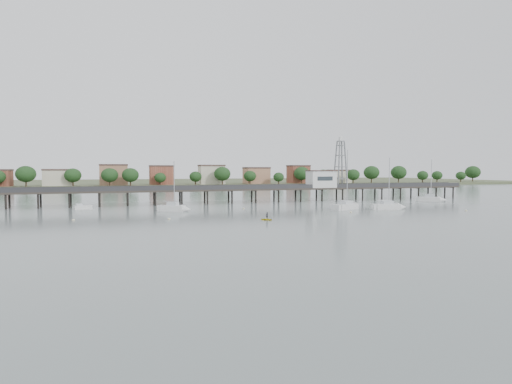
# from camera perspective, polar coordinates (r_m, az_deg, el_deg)

# --- Properties ---
(ground_plane) EXTENTS (500.00, 500.00, 0.00)m
(ground_plane) POSITION_cam_1_polar(r_m,az_deg,el_deg) (66.85, 12.87, -5.19)
(ground_plane) COLOR slate
(ground_plane) RESTS_ON ground
(pier) EXTENTS (150.00, 5.00, 5.50)m
(pier) POSITION_cam_1_polar(r_m,az_deg,el_deg) (121.67, -1.87, 0.34)
(pier) COLOR #2D2823
(pier) RESTS_ON ground
(pier_building) EXTENTS (8.40, 5.40, 5.30)m
(pier_building) POSITION_cam_1_polar(r_m,az_deg,el_deg) (130.84, 8.69, 1.75)
(pier_building) COLOR silver
(pier_building) RESTS_ON ground
(lattice_tower) EXTENTS (3.20, 3.20, 15.50)m
(lattice_tower) POSITION_cam_1_polar(r_m,az_deg,el_deg) (133.90, 11.19, 3.65)
(lattice_tower) COLOR slate
(lattice_tower) RESTS_ON ground
(sailboat_b) EXTENTS (7.13, 5.68, 11.94)m
(sailboat_b) POSITION_cam_1_polar(r_m,az_deg,el_deg) (98.60, -10.48, -2.17)
(sailboat_b) COLOR silver
(sailboat_b) RESTS_ON ground
(sailboat_d) EXTENTS (8.08, 3.62, 12.94)m
(sailboat_d) POSITION_cam_1_polar(r_m,az_deg,el_deg) (106.90, 17.67, -1.86)
(sailboat_d) COLOR silver
(sailboat_d) RESTS_ON ground
(sailboat_c) EXTENTS (9.40, 6.30, 15.01)m
(sailboat_c) POSITION_cam_1_polar(r_m,az_deg,el_deg) (105.21, 12.37, -1.87)
(sailboat_c) COLOR silver
(sailboat_c) RESTS_ON ground
(sailboat_e) EXTENTS (7.38, 7.11, 13.15)m
(sailboat_e) POSITION_cam_1_polar(r_m,az_deg,el_deg) (137.23, 22.63, -0.91)
(sailboat_e) COLOR silver
(sailboat_e) RESTS_ON ground
(white_tender) EXTENTS (4.31, 2.81, 1.55)m
(white_tender) POSITION_cam_1_polar(r_m,az_deg,el_deg) (109.54, -22.15, -1.91)
(white_tender) COLOR silver
(white_tender) RESTS_ON ground
(yellow_dinghy) EXTENTS (1.63, 1.36, 2.33)m
(yellow_dinghy) POSITION_cam_1_polar(r_m,az_deg,el_deg) (80.18, 1.48, -3.76)
(yellow_dinghy) COLOR yellow
(yellow_dinghy) RESTS_ON ground
(dinghy_occupant) EXTENTS (0.88, 1.33, 0.30)m
(dinghy_occupant) POSITION_cam_1_polar(r_m,az_deg,el_deg) (80.18, 1.48, -3.76)
(dinghy_occupant) COLOR black
(dinghy_occupant) RESTS_ON ground
(mooring_buoys) EXTENTS (84.25, 26.45, 0.39)m
(mooring_buoys) POSITION_cam_1_polar(r_m,az_deg,el_deg) (95.91, 4.31, -2.61)
(mooring_buoys) COLOR beige
(mooring_buoys) RESTS_ON ground
(far_shore) EXTENTS (500.00, 170.00, 10.40)m
(far_shore) POSITION_cam_1_polar(r_m,az_deg,el_deg) (298.32, -11.59, 1.31)
(far_shore) COLOR #475133
(far_shore) RESTS_ON ground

